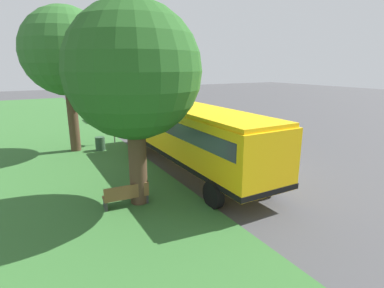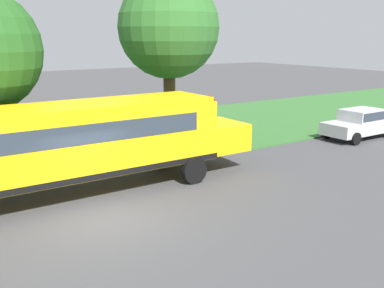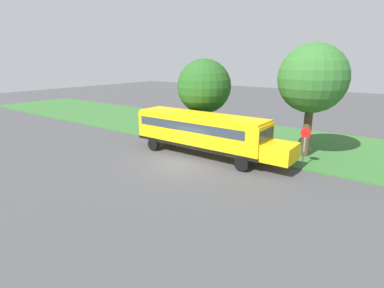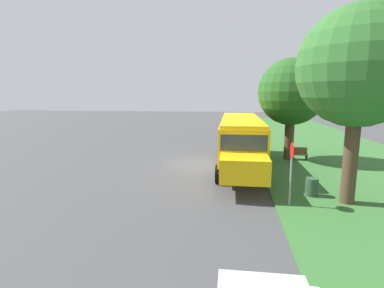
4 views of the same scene
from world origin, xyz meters
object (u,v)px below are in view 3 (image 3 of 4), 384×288
(park_bench, at_px, (206,135))
(trash_bin, at_px, (289,153))
(stop_sign, at_px, (305,143))
(oak_tree_roadside_mid, at_px, (311,79))
(school_bus, at_px, (203,131))
(oak_tree_beside_bus, at_px, (204,87))

(park_bench, distance_m, trash_bin, 8.02)
(stop_sign, bearing_deg, oak_tree_roadside_mid, -164.10)
(school_bus, height_order, oak_tree_roadside_mid, oak_tree_roadside_mid)
(school_bus, xyz_separation_m, oak_tree_roadside_mid, (-4.35, 6.18, 3.78))
(oak_tree_roadside_mid, distance_m, stop_sign, 4.73)
(oak_tree_roadside_mid, xyz_separation_m, trash_bin, (1.25, -0.62, -5.26))
(oak_tree_roadside_mid, relative_size, stop_sign, 3.00)
(oak_tree_roadside_mid, height_order, stop_sign, oak_tree_roadside_mid)
(oak_tree_beside_bus, bearing_deg, school_bus, 33.97)
(oak_tree_beside_bus, height_order, oak_tree_roadside_mid, oak_tree_roadside_mid)
(stop_sign, bearing_deg, school_bus, -74.76)
(stop_sign, distance_m, park_bench, 9.62)
(school_bus, height_order, oak_tree_beside_bus, oak_tree_beside_bus)
(oak_tree_roadside_mid, relative_size, trash_bin, 9.12)
(park_bench, xyz_separation_m, trash_bin, (0.89, 7.97, -0.02))
(oak_tree_beside_bus, xyz_separation_m, oak_tree_roadside_mid, (-0.82, 8.55, 0.96))
(school_bus, bearing_deg, oak_tree_roadside_mid, 125.15)
(oak_tree_roadside_mid, distance_m, park_bench, 10.07)
(stop_sign, xyz_separation_m, trash_bin, (-1.22, -1.33, -1.29))
(school_bus, relative_size, oak_tree_beside_bus, 1.74)
(oak_tree_beside_bus, relative_size, oak_tree_roadside_mid, 0.87)
(school_bus, bearing_deg, park_bench, -148.75)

